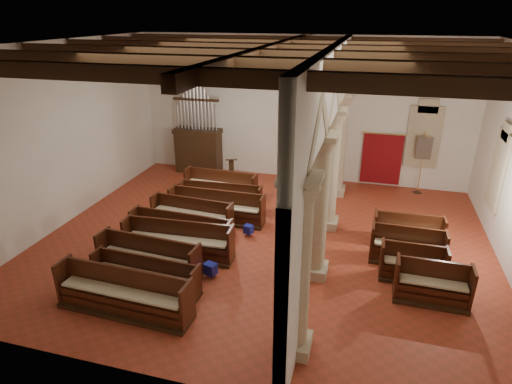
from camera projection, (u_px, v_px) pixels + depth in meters
The scene contains 31 objects.
floor at pixel (264, 240), 13.78m from camera, with size 14.00×14.00×0.00m, color #983421.
ceiling at pixel (266, 44), 11.45m from camera, with size 14.00×14.00×0.00m, color black.
wall_back at pixel (300, 110), 17.94m from camera, with size 14.00×0.02×6.00m, color white.
wall_front at pixel (179, 254), 7.29m from camera, with size 14.00×0.02×6.00m, color white.
wall_left at pixel (63, 135), 14.32m from camera, with size 0.02×12.00×6.00m, color white.
ceiling_beams at pixel (266, 51), 11.52m from camera, with size 13.80×11.80×0.30m, color #331E10, non-canonical shape.
arcade at pixel (328, 137), 11.95m from camera, with size 0.90×11.90×6.00m.
window_right_b at pixel (499, 170), 13.44m from camera, with size 0.03×1.00×2.20m, color #367A60.
window_back at pixel (423, 137), 17.01m from camera, with size 1.00×0.03×2.20m, color #367A60.
pipe_organ at pixel (198, 143), 19.23m from camera, with size 2.10×0.85×4.40m.
lectern at pixel (231, 172), 18.22m from camera, with size 0.57×0.61×1.17m.
dossal_curtain at pixel (382, 159), 17.73m from camera, with size 1.80×0.07×2.17m.
processional_banner at pixel (420, 174), 17.11m from camera, with size 0.57×0.73×2.51m.
hymnal_box_a at pixel (166, 298), 10.60m from camera, with size 0.33×0.27×0.33m, color navy.
hymnal_box_b at pixel (210, 269), 11.79m from camera, with size 0.32×0.26×0.32m, color navy.
hymnal_box_c at pixel (248, 229), 13.99m from camera, with size 0.28×0.23×0.28m, color navy.
tube_heater_a at pixel (118, 298), 10.76m from camera, with size 0.11×0.11×1.08m, color white.
tube_heater_b at pixel (135, 310), 10.33m from camera, with size 0.11×0.11×1.10m, color white.
nave_pew_0 at pixel (124, 299), 10.36m from camera, with size 3.48×0.90×1.15m.
nave_pew_1 at pixel (146, 280), 11.21m from camera, with size 3.01×0.78×0.95m.
nave_pew_2 at pixel (149, 264), 11.78m from camera, with size 3.00×0.97×1.15m.
nave_pew_3 at pixel (179, 246), 12.75m from camera, with size 3.36×0.93×1.12m.
nave_pew_4 at pixel (181, 236), 13.36m from camera, with size 3.33×0.85×1.06m.
nave_pew_5 at pixel (192, 218), 14.53m from camera, with size 2.91×0.87×1.01m.
nave_pew_6 at pixel (217, 211), 14.97m from camera, with size 3.39×0.74×1.10m.
nave_pew_7 at pixel (221, 201), 15.86m from camera, with size 3.10×0.84×1.00m.
nave_pew_8 at pixel (221, 189), 16.83m from camera, with size 2.91×0.83×1.09m.
aisle_pew_0 at pixel (432, 289), 10.76m from camera, with size 1.83×0.76×1.10m.
aisle_pew_1 at pixel (412, 268), 11.65m from camera, with size 1.73×0.71×1.04m.
aisle_pew_2 at pixel (407, 251), 12.44m from camera, with size 2.09×0.76×1.09m.
aisle_pew_3 at pixel (408, 236), 13.34m from camera, with size 2.12×0.78×1.04m.
Camera 1 is at (2.94, -11.73, 6.80)m, focal length 30.00 mm.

